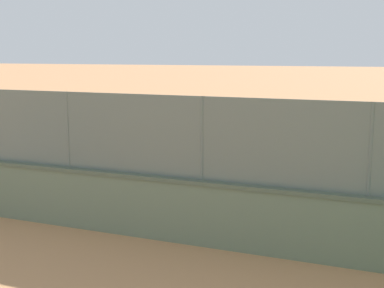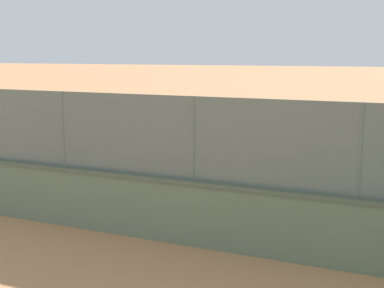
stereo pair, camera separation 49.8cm
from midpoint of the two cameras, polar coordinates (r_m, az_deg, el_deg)
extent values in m
plane|color=tan|center=(22.47, 6.19, -0.03)|extent=(260.00, 260.00, 0.00)
cube|color=slate|center=(11.41, -5.82, -6.49)|extent=(28.87, 1.28, 1.25)
cube|color=#556151|center=(11.25, -5.87, -3.24)|extent=(28.87, 1.34, 0.08)
cube|color=slate|center=(11.08, -5.95, 1.14)|extent=(28.28, 0.91, 1.65)
cylinder|color=slate|center=(9.64, 19.07, -0.66)|extent=(0.07, 0.07, 1.65)
cylinder|color=slate|center=(10.39, 1.57, 0.60)|extent=(0.07, 0.07, 1.65)
cylinder|color=slate|center=(11.94, -12.49, 1.58)|extent=(0.07, 0.07, 1.65)
cylinder|color=#591919|center=(12.98, 3.53, -5.63)|extent=(0.16, 0.16, 0.73)
cylinder|color=#591919|center=(13.06, 2.71, -5.53)|extent=(0.16, 0.16, 0.73)
cylinder|color=orange|center=(12.87, 3.15, -2.84)|extent=(0.36, 0.36, 0.54)
cylinder|color=#936B4C|center=(12.79, 4.41, -2.44)|extent=(0.12, 0.52, 0.16)
cylinder|color=#936B4C|center=(13.22, 2.51, -2.01)|extent=(0.12, 0.52, 0.16)
sphere|color=#936B4C|center=(12.79, 3.16, -1.20)|extent=(0.21, 0.21, 0.21)
cylinder|color=navy|center=(12.77, 3.17, -0.81)|extent=(0.23, 0.23, 0.05)
cylinder|color=black|center=(13.38, 2.81, -1.87)|extent=(0.05, 0.30, 0.04)
ellipsoid|color=#333338|center=(13.58, 3.16, -1.70)|extent=(0.04, 0.30, 0.24)
cylinder|color=black|center=(23.94, 4.33, 1.62)|extent=(0.20, 0.20, 0.84)
cylinder|color=black|center=(24.14, 4.25, 1.69)|extent=(0.20, 0.20, 0.84)
cylinder|color=#429951|center=(23.95, 4.31, 3.38)|extent=(0.46, 0.46, 0.62)
cylinder|color=#D8AD84|center=(23.63, 4.57, 3.59)|extent=(0.56, 0.36, 0.17)
cylinder|color=#D8AD84|center=(24.29, 4.88, 3.76)|extent=(0.56, 0.36, 0.17)
sphere|color=#D8AD84|center=(23.90, 4.32, 4.40)|extent=(0.24, 0.24, 0.24)
cylinder|color=red|center=(23.89, 4.33, 4.64)|extent=(0.34, 0.34, 0.05)
sphere|color=white|center=(11.08, 6.35, -10.03)|extent=(0.14, 0.14, 0.14)
camera|label=1|loc=(0.25, -89.08, 0.16)|focal=49.68mm
camera|label=2|loc=(0.25, 90.92, -0.16)|focal=49.68mm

